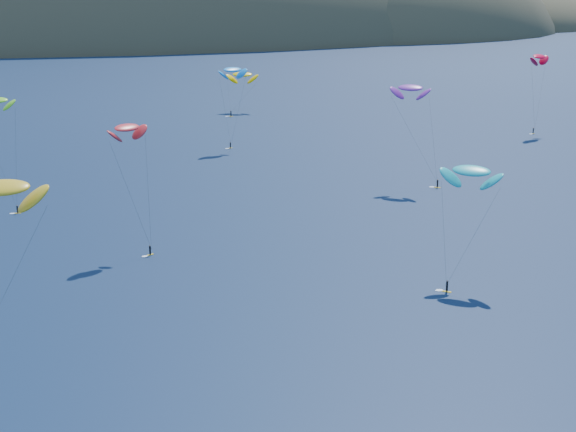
# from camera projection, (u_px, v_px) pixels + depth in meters

# --- Properties ---
(island) EXTENTS (730.00, 300.00, 210.00)m
(island) POSITION_uv_depth(u_px,v_px,m) (158.00, 49.00, 583.98)
(island) COLOR #3D3526
(island) RESTS_ON ground
(kitesurfer_2) EXTENTS (11.36, 12.53, 23.92)m
(kitesurfer_2) POSITION_uv_depth(u_px,v_px,m) (1.00, 188.00, 96.12)
(kitesurfer_2) COLOR yellow
(kitesurfer_2) RESTS_ON ground
(kitesurfer_4) EXTENTS (8.95, 7.03, 22.66)m
(kitesurfer_4) POSITION_uv_depth(u_px,v_px,m) (233.00, 70.00, 211.64)
(kitesurfer_4) COLOR yellow
(kitesurfer_4) RESTS_ON ground
(kitesurfer_5) EXTENTS (11.62, 11.51, 19.20)m
(kitesurfer_5) POSITION_uv_depth(u_px,v_px,m) (471.00, 171.00, 121.98)
(kitesurfer_5) COLOR yellow
(kitesurfer_5) RESTS_ON ground
(kitesurfer_6) EXTENTS (9.75, 11.41, 23.50)m
(kitesurfer_6) POSITION_uv_depth(u_px,v_px,m) (411.00, 88.00, 174.71)
(kitesurfer_6) COLOR yellow
(kitesurfer_6) RESTS_ON ground
(kitesurfer_8) EXTENTS (9.24, 8.88, 23.98)m
(kitesurfer_8) POSITION_uv_depth(u_px,v_px,m) (539.00, 57.00, 231.09)
(kitesurfer_8) COLOR yellow
(kitesurfer_8) RESTS_ON ground
(kitesurfer_9) EXTENTS (8.07, 10.75, 22.63)m
(kitesurfer_9) POSITION_uv_depth(u_px,v_px,m) (127.00, 128.00, 134.45)
(kitesurfer_9) COLOR yellow
(kitesurfer_9) RESTS_ON ground
(kitesurfer_11) EXTENTS (12.40, 14.54, 14.89)m
(kitesurfer_11) POSITION_uv_depth(u_px,v_px,m) (242.00, 74.00, 266.80)
(kitesurfer_11) COLOR yellow
(kitesurfer_11) RESTS_ON ground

